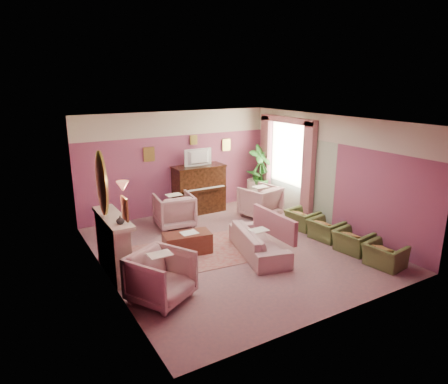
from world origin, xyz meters
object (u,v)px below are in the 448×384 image
olive_chair_b (353,238)px  olive_chair_a (385,252)px  coffee_table (187,243)px  floral_armchair_front (161,275)px  olive_chair_c (326,227)px  side_table (255,191)px  floral_armchair_right (260,200)px  piano (199,190)px  olive_chair_d (302,216)px  sofa (259,237)px  television (199,156)px  floral_armchair_left (174,209)px

olive_chair_b → olive_chair_a: bearing=-90.0°
coffee_table → floral_armchair_front: floral_armchair_front is taller
coffee_table → olive_chair_b: (3.11, -1.75, 0.09)m
olive_chair_b → olive_chair_c: size_ratio=1.00×
floral_armchair_front → side_table: 5.96m
coffee_table → floral_armchair_right: floral_armchair_right is taller
piano → olive_chair_a: bearing=-71.8°
olive_chair_b → olive_chair_d: (0.00, 1.64, 0.00)m
floral_armchair_right → floral_armchair_front: bearing=-145.6°
sofa → floral_armchair_front: (-2.48, -0.70, 0.09)m
floral_armchair_front → olive_chair_b: bearing=-3.3°
sofa → olive_chair_d: size_ratio=2.61×
olive_chair_a → olive_chair_d: (0.00, 2.46, 0.00)m
television → coffee_table: size_ratio=0.80×
piano → olive_chair_b: piano is taller
floral_armchair_right → olive_chair_d: floral_armchair_right is taller
olive_chair_d → olive_chair_a: bearing=-90.0°
olive_chair_b → piano: bearing=111.5°
floral_armchair_left → olive_chair_d: 3.21m
floral_armchair_left → olive_chair_c: floral_armchair_left is taller
olive_chair_d → sofa: bearing=-158.9°
floral_armchair_front → olive_chair_c: floral_armchair_front is taller
coffee_table → floral_armchair_front: (-1.19, -1.51, 0.25)m
television → floral_armchair_front: size_ratio=0.85×
floral_armchair_front → olive_chair_b: (4.30, -0.24, -0.16)m
floral_armchair_left → olive_chair_a: floral_armchair_left is taller
floral_armchair_left → floral_armchair_right: bearing=-11.2°
piano → olive_chair_b: size_ratio=1.92×
olive_chair_a → olive_chair_c: bearing=90.0°
side_table → olive_chair_a: bearing=-93.2°
sofa → coffee_table: bearing=147.8°
floral_armchair_right → olive_chair_b: 2.95m
television → olive_chair_c: size_ratio=1.10×
television → olive_chair_a: size_ratio=1.10×
television → floral_armchair_right: television is taller
floral_armchair_front → olive_chair_c: (4.30, 0.58, -0.16)m
floral_armchair_left → olive_chair_a: size_ratio=1.29×
floral_armchair_left → olive_chair_a: 4.99m
television → floral_armchair_left: bearing=-147.7°
sofa → floral_armchair_right: (1.44, 1.98, 0.09)m
piano → floral_armchair_front: bearing=-124.7°
television → floral_armchair_left: 1.70m
floral_armchair_left → olive_chair_c: size_ratio=1.29×
floral_armchair_front → olive_chair_d: 4.52m
olive_chair_b → olive_chair_d: 1.64m
coffee_table → sofa: sofa is taller
olive_chair_b → olive_chair_d: bearing=90.0°
piano → olive_chair_b: bearing=-68.5°
olive_chair_d → floral_armchair_left: bearing=147.1°
olive_chair_c → side_table: side_table is taller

